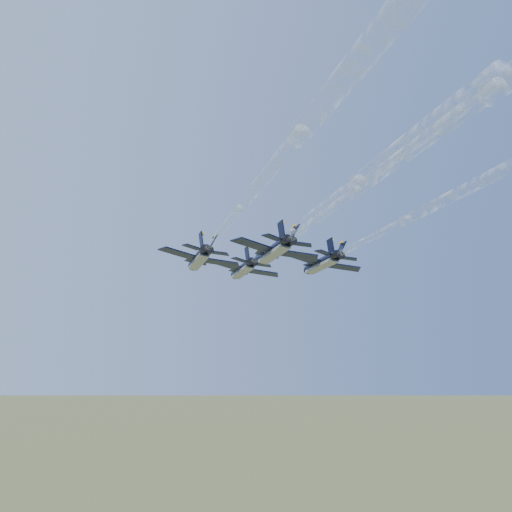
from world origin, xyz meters
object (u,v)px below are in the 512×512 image
jet_right (321,263)px  jet_slot (273,251)px  jet_left (199,259)px  jet_lead (243,269)px

jet_right → jet_slot: 16.45m
jet_left → jet_right: 22.16m
jet_lead → jet_slot: size_ratio=1.00×
jet_lead → jet_right: size_ratio=1.00×
jet_left → jet_slot: (6.98, -13.20, 0.00)m
jet_right → jet_slot: same height
jet_lead → jet_right: 16.50m
jet_left → jet_right: size_ratio=1.00×
jet_slot → jet_lead: bearing=89.4°
jet_left → jet_lead: bearing=48.4°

